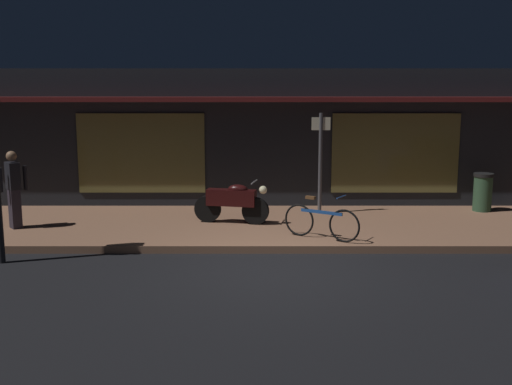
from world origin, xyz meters
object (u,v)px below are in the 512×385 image
motorcycle (234,201)px  sign_post (322,157)px  person_photographer (15,188)px  bicycle_parked (323,222)px  trash_bin (485,192)px

motorcycle → sign_post: sign_post is taller
person_photographer → motorcycle: bearing=5.6°
motorcycle → person_photographer: size_ratio=1.01×
motorcycle → bicycle_parked: motorcycle is taller
bicycle_parked → trash_bin: bearing=33.4°
motorcycle → sign_post: size_ratio=0.70×
bicycle_parked → sign_post: 2.70m
sign_post → trash_bin: bearing=4.2°
person_photographer → trash_bin: 10.89m
bicycle_parked → trash_bin: size_ratio=1.53×
person_photographer → bicycle_parked: bearing=-8.5°
bicycle_parked → person_photographer: (-6.49, 0.97, 0.52)m
motorcycle → trash_bin: motorcycle is taller
motorcycle → person_photographer: person_photographer is taller
motorcycle → bicycle_parked: 2.32m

